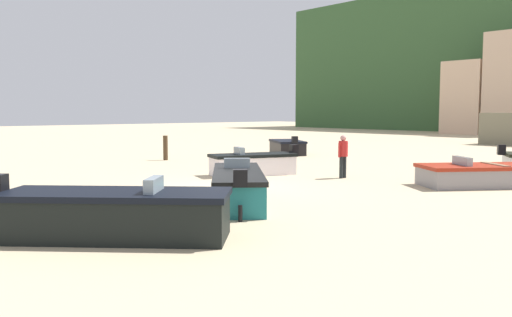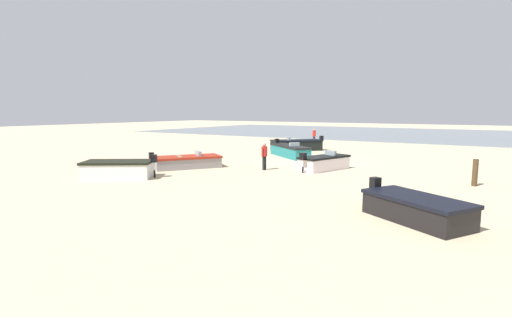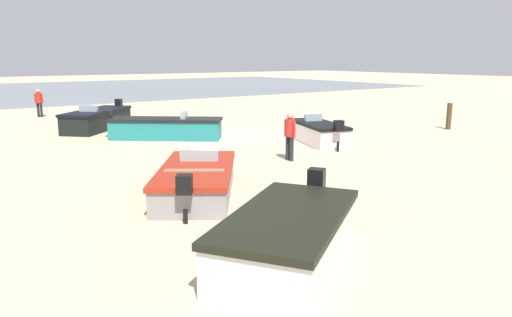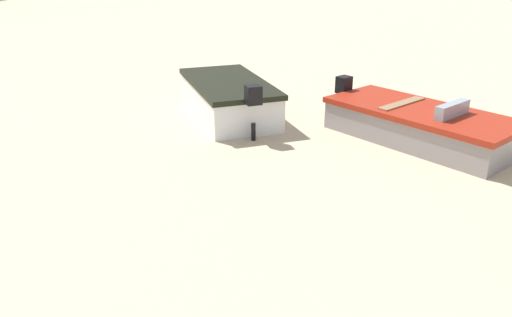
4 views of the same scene
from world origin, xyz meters
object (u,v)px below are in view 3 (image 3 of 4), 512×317
object	(u,v)px
boat_black_5	(98,119)
beach_walker_foreground	(290,132)
boat_teal_4	(166,128)
beach_walker_distant	(39,101)
boat_grey_0	(197,180)
mooring_post_near_water	(449,116)
boat_white_2	(319,133)
boat_white_1	(289,237)

from	to	relation	value
boat_black_5	beach_walker_foreground	size ratio (longest dim) A/B	2.61
boat_black_5	beach_walker_foreground	bearing A→B (deg)	150.52
boat_teal_4	beach_walker_distant	distance (m)	11.58
boat_grey_0	mooring_post_near_water	size ratio (longest dim) A/B	3.40
boat_teal_4	boat_black_5	size ratio (longest dim) A/B	1.06
boat_grey_0	boat_teal_4	size ratio (longest dim) A/B	0.95
boat_grey_0	boat_black_5	distance (m)	12.66
boat_teal_4	beach_walker_foreground	size ratio (longest dim) A/B	2.78
boat_teal_4	mooring_post_near_water	distance (m)	13.39
mooring_post_near_water	beach_walker_distant	xyz separation A→B (m)	(15.01, -16.59, 0.32)
boat_grey_0	boat_teal_4	xyz separation A→B (m)	(-2.94, -8.19, 0.08)
boat_grey_0	mooring_post_near_water	xyz separation A→B (m)	(-15.21, -2.84, 0.26)
boat_white_2	beach_walker_foreground	world-z (taller)	beach_walker_foreground
boat_black_5	beach_walker_foreground	world-z (taller)	beach_walker_foreground
mooring_post_near_water	beach_walker_distant	distance (m)	22.38
boat_white_1	beach_walker_distant	xyz separation A→B (m)	(-0.89, -23.91, 0.50)
boat_white_2	boat_black_5	xyz separation A→B (m)	(6.06, -8.94, 0.05)
boat_grey_0	boat_black_5	xyz separation A→B (m)	(-1.42, -12.58, 0.11)
boat_white_2	beach_walker_foreground	distance (m)	3.58
beach_walker_foreground	beach_walker_distant	world-z (taller)	same
beach_walker_foreground	mooring_post_near_water	bearing A→B (deg)	94.67
boat_grey_0	boat_black_5	bearing A→B (deg)	118.40
boat_white_1	boat_white_2	size ratio (longest dim) A/B	1.04
beach_walker_distant	mooring_post_near_water	bearing A→B (deg)	177.70
boat_white_1	boat_black_5	world-z (taller)	boat_black_5
beach_walker_foreground	beach_walker_distant	xyz separation A→B (m)	(4.26, -17.65, 0.00)
mooring_post_near_water	beach_walker_foreground	size ratio (longest dim) A/B	0.78
boat_white_2	mooring_post_near_water	bearing A→B (deg)	13.48
beach_walker_foreground	beach_walker_distant	size ratio (longest dim) A/B	1.00
boat_black_5	beach_walker_distant	world-z (taller)	beach_walker_distant
boat_white_1	boat_teal_4	bearing A→B (deg)	-49.66
boat_white_2	boat_black_5	bearing A→B (deg)	143.43
boat_white_1	mooring_post_near_water	bearing A→B (deg)	-98.97
boat_teal_4	beach_walker_distant	size ratio (longest dim) A/B	2.78
boat_white_1	beach_walker_foreground	distance (m)	8.13
beach_walker_foreground	beach_walker_distant	bearing A→B (deg)	-167.37
boat_black_5	mooring_post_near_water	xyz separation A→B (m)	(-13.78, 9.74, 0.15)
boat_black_5	mooring_post_near_water	bearing A→B (deg)	-170.43
boat_grey_0	boat_white_2	distance (m)	8.32
boat_grey_0	boat_black_5	size ratio (longest dim) A/B	1.01
boat_grey_0	beach_walker_distant	distance (m)	19.44
boat_grey_0	boat_black_5	world-z (taller)	boat_black_5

